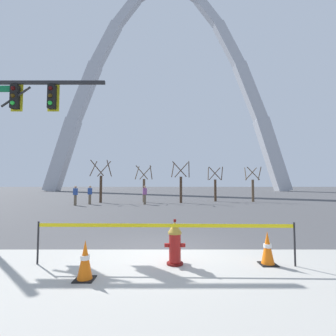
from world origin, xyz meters
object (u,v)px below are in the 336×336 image
object	(u,v)px
traffic_cone_by_hydrant	(86,260)
monument_arch	(168,96)
traffic_cone_mid_sidewalk	(269,249)
pedestrian_standing_center	(77,195)
pedestrian_walking_left	(91,195)
fire_hydrant	(176,243)
traffic_signal_gantry	(9,123)
pedestrian_walking_right	(146,195)

from	to	relation	value
traffic_cone_by_hydrant	monument_arch	world-z (taller)	monument_arch
traffic_cone_mid_sidewalk	pedestrian_standing_center	size ratio (longest dim) A/B	0.46
pedestrian_walking_left	monument_arch	bearing A→B (deg)	79.65
fire_hydrant	traffic_signal_gantry	size ratio (longest dim) A/B	0.17
traffic_cone_by_hydrant	monument_arch	xyz separation A→B (m)	(1.40, 52.18, 21.73)
traffic_cone_by_hydrant	pedestrian_walking_right	size ratio (longest dim) A/B	0.46
traffic_cone_by_hydrant	monument_arch	bearing A→B (deg)	88.46
traffic_cone_mid_sidewalk	traffic_signal_gantry	world-z (taller)	traffic_signal_gantry
pedestrian_walking_left	pedestrian_walking_right	xyz separation A→B (m)	(4.68, -0.10, 0.00)
pedestrian_walking_right	traffic_signal_gantry	bearing A→B (deg)	-108.87
traffic_signal_gantry	pedestrian_walking_right	xyz separation A→B (m)	(4.08, 11.95, -3.25)
monument_arch	traffic_cone_by_hydrant	bearing A→B (deg)	-91.54
pedestrian_walking_left	pedestrian_standing_center	bearing A→B (deg)	-129.38
traffic_cone_mid_sidewalk	pedestrian_walking_right	xyz separation A→B (m)	(-4.15, 15.60, 0.46)
pedestrian_walking_left	traffic_signal_gantry	bearing A→B (deg)	-87.16
fire_hydrant	traffic_signal_gantry	xyz separation A→B (m)	(-6.20, 3.63, 3.60)
pedestrian_standing_center	pedestrian_walking_left	bearing A→B (deg)	50.62
fire_hydrant	traffic_cone_mid_sidewalk	xyz separation A→B (m)	(2.04, -0.03, -0.11)
traffic_cone_by_hydrant	traffic_signal_gantry	world-z (taller)	traffic_signal_gantry
monument_arch	pedestrian_walking_left	xyz separation A→B (m)	(-6.51, -35.62, -21.27)
traffic_cone_by_hydrant	traffic_cone_mid_sidewalk	world-z (taller)	same
traffic_cone_mid_sidewalk	pedestrian_walking_right	world-z (taller)	pedestrian_walking_right
pedestrian_standing_center	traffic_signal_gantry	bearing A→B (deg)	-82.50
monument_arch	pedestrian_walking_right	world-z (taller)	monument_arch
traffic_cone_mid_sidewalk	pedestrian_walking_right	distance (m)	16.15
fire_hydrant	monument_arch	distance (m)	55.67
traffic_cone_mid_sidewalk	pedestrian_standing_center	bearing A→B (deg)	123.45
monument_arch	pedestrian_walking_left	distance (m)	42.00
traffic_cone_by_hydrant	pedestrian_walking_right	xyz separation A→B (m)	(-0.43, 16.46, 0.46)
fire_hydrant	pedestrian_standing_center	distance (m)	16.52
pedestrian_walking_right	fire_hydrant	bearing A→B (deg)	-82.26
fire_hydrant	pedestrian_walking_right	world-z (taller)	pedestrian_walking_right
traffic_cone_mid_sidewalk	monument_arch	size ratio (longest dim) A/B	0.01
traffic_cone_mid_sidewalk	traffic_cone_by_hydrant	bearing A→B (deg)	-167.02
traffic_cone_mid_sidewalk	pedestrian_walking_left	size ratio (longest dim) A/B	0.46
traffic_cone_mid_sidewalk	traffic_signal_gantry	distance (m)	9.75
fire_hydrant	pedestrian_standing_center	world-z (taller)	pedestrian_standing_center
traffic_signal_gantry	pedestrian_walking_right	world-z (taller)	traffic_signal_gantry
traffic_cone_mid_sidewalk	traffic_signal_gantry	xyz separation A→B (m)	(-8.24, 3.66, 3.71)
traffic_signal_gantry	monument_arch	bearing A→B (deg)	82.93
traffic_cone_mid_sidewalk	monument_arch	xyz separation A→B (m)	(-2.33, 51.32, 21.73)
traffic_signal_gantry	pedestrian_standing_center	xyz separation A→B (m)	(-1.45, 11.00, -3.25)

